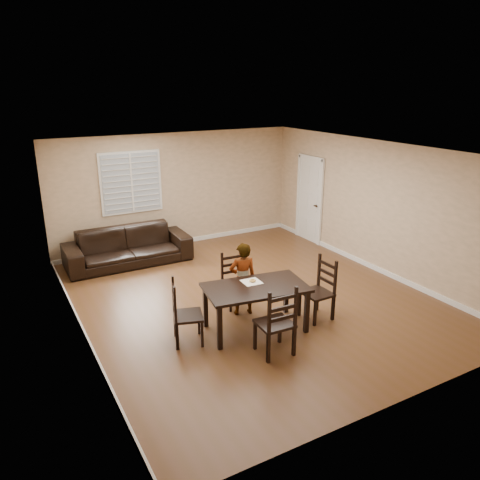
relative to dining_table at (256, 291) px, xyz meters
name	(u,v)px	position (x,y,z in m)	size (l,w,h in m)	color
ground	(250,297)	(0.52, 1.05, -0.66)	(7.00, 7.00, 0.00)	brown
room	(248,200)	(0.56, 1.23, 1.14)	(6.04, 7.04, 2.72)	#D3B18E
dining_table	(256,291)	(0.00, 0.00, 0.00)	(1.72, 1.13, 0.75)	black
chair_near	(233,280)	(0.15, 1.01, -0.22)	(0.47, 0.44, 0.97)	black
chair_far	(279,326)	(-0.12, -0.86, -0.17)	(0.51, 0.48, 1.10)	black
chair_left	(180,315)	(-1.21, 0.20, -0.20)	(0.55, 0.57, 1.02)	black
chair_right	(323,290)	(1.22, -0.16, -0.19)	(0.45, 0.49, 1.05)	black
child	(243,279)	(0.09, 0.57, -0.02)	(0.47, 0.31, 1.28)	gray
napkin	(251,282)	(0.03, 0.18, 0.09)	(0.29, 0.29, 0.00)	white
donut	(253,280)	(0.05, 0.18, 0.11)	(0.11, 0.11, 0.04)	gold
sofa	(128,247)	(-0.94, 3.84, -0.27)	(2.66, 1.04, 0.78)	black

